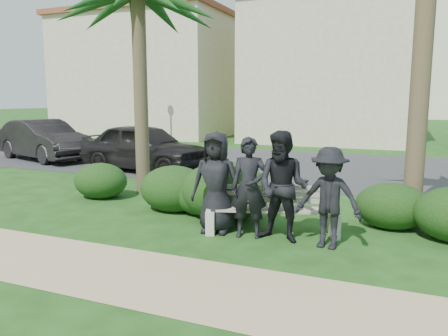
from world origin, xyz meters
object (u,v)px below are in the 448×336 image
Objects in this scene: street_lamp at (142,83)px; man_c at (283,187)px; man_d at (329,198)px; man_b at (249,188)px; man_a at (216,182)px; car_a at (145,147)px; park_bench at (273,213)px; car_b at (44,140)px.

man_c is (10.14, -11.77, -2.08)m from street_lamp.
man_c is 1.14× the size of man_d.
man_b reaches higher than man_d.
man_a is 1.15m from man_c.
man_a is at bearing 160.80° from man_b.
man_d is at bearing -16.17° from man_b.
man_c is 7.59m from car_a.
man_a reaches higher than man_d.
street_lamp is 2.54× the size of man_a.
man_c is at bearing -176.31° from man_d.
park_bench is 1.42× the size of man_b.
car_b is (-10.26, 5.37, 0.39)m from park_bench.
street_lamp is 0.97× the size of car_b.
street_lamp is 1.00× the size of car_a.
street_lamp is 15.67m from man_c.
car_a is at bearing 127.20° from man_a.
car_a is at bearing -56.89° from street_lamp.
man_c is 0.40× the size of car_a.
man_a is at bearing -175.73° from man_d.
car_b is at bearing 157.41° from man_c.
street_lamp reaches higher than man_b.
street_lamp reaches higher than man_d.
man_b is 0.37× the size of car_b.
park_bench is 1.07m from man_a.
man_b is 1.26m from man_d.
park_bench is 1.51× the size of man_d.
park_bench is at bearing 11.41° from man_a.
man_b is at bearing -102.29° from car_b.
man_c is at bearing -49.23° from street_lamp.
man_a is 10.93m from car_b.
man_d is (1.26, -0.04, -0.05)m from man_b.
man_b is at bearing -174.00° from man_c.
park_bench is (9.90, -11.44, -2.60)m from street_lamp.
man_d is (10.85, -11.81, -2.18)m from street_lamp.
man_b is (-0.30, -0.33, 0.47)m from park_bench.
park_bench is 1.32× the size of man_c.
man_d reaches higher than park_bench.
street_lamp reaches higher than car_a.
park_bench is at bearing -49.13° from street_lamp.
car_a is (4.42, -6.78, -2.21)m from street_lamp.
car_a reaches higher than park_bench.
car_a is (-5.17, 4.98, -0.08)m from man_b.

